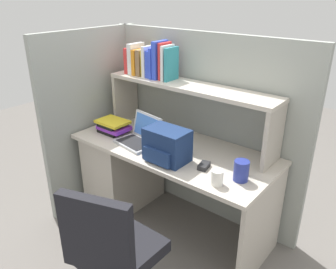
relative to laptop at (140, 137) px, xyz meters
The scene contains 13 objects.
ground_plane 0.82m from the laptop, 23.15° to the left, with size 8.00×8.00×0.00m, color slate.
desk 0.42m from the laptop, 145.30° to the left, with size 1.60×0.70×0.73m.
cubicle_partition_rear 0.54m from the laptop, 63.51° to the left, with size 1.84×0.05×1.55m, color #939991.
cubicle_partition_left 0.61m from the laptop, behind, with size 0.05×1.06×1.55m, color #939991.
overhead_hutch 0.49m from the laptop, 51.53° to the left, with size 1.44×0.28×0.45m.
reference_books_on_shelf 0.62m from the laptop, 116.60° to the left, with size 0.46×0.18×0.29m.
laptop is the anchor object (origin of this frame).
backpack 0.36m from the laptop, 14.33° to the right, with size 0.30×0.23×0.23m.
computer_mouse 0.61m from the laptop, ahead, with size 0.06×0.10×0.03m, color #262628.
paper_cup 0.80m from the laptop, 10.20° to the right, with size 0.08×0.08×0.10m, color white.
snack_canister 0.88m from the laptop, ahead, with size 0.10×0.10×0.13m, color navy.
desk_book_stack 0.32m from the laptop, behind, with size 0.26×0.20×0.10m.
office_chair 1.00m from the laptop, 56.42° to the right, with size 0.52×0.54×0.93m.
Camera 1 is at (1.44, -1.82, 1.85)m, focal length 35.94 mm.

